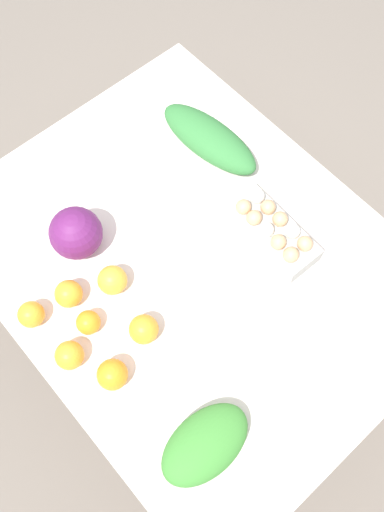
{
  "coord_description": "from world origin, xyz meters",
  "views": [
    {
      "loc": [
        -0.51,
        0.45,
        2.16
      ],
      "look_at": [
        0.0,
        0.0,
        0.73
      ],
      "focal_mm": 40.0,
      "sensor_mm": 36.0,
      "label": 1
    }
  ],
  "objects_px": {
    "orange_5": "(69,355)",
    "orange_3": "(144,329)",
    "greens_bunch_beet_tops": "(205,444)",
    "orange_0": "(88,322)",
    "cabbage_purple": "(76,233)",
    "egg_carton": "(272,229)",
    "greens_bunch_kale": "(209,139)",
    "orange_1": "(112,375)",
    "orange_6": "(69,294)",
    "orange_2": "(112,280)",
    "orange_4": "(31,314)"
  },
  "relations": [
    {
      "from": "orange_5",
      "to": "orange_3",
      "type": "bearing_deg",
      "value": -111.26
    },
    {
      "from": "greens_bunch_beet_tops",
      "to": "orange_0",
      "type": "bearing_deg",
      "value": 3.29
    },
    {
      "from": "cabbage_purple",
      "to": "orange_3",
      "type": "distance_m",
      "value": 0.33
    },
    {
      "from": "egg_carton",
      "to": "orange_0",
      "type": "relative_size",
      "value": 4.5
    },
    {
      "from": "greens_bunch_kale",
      "to": "orange_1",
      "type": "relative_size",
      "value": 4.43
    },
    {
      "from": "orange_1",
      "to": "orange_5",
      "type": "bearing_deg",
      "value": 24.69
    },
    {
      "from": "orange_3",
      "to": "orange_6",
      "type": "height_order",
      "value": "orange_3"
    },
    {
      "from": "orange_5",
      "to": "greens_bunch_kale",
      "type": "bearing_deg",
      "value": -69.95
    },
    {
      "from": "orange_1",
      "to": "orange_2",
      "type": "relative_size",
      "value": 0.98
    },
    {
      "from": "orange_1",
      "to": "orange_6",
      "type": "distance_m",
      "value": 0.25
    },
    {
      "from": "orange_0",
      "to": "orange_6",
      "type": "height_order",
      "value": "orange_6"
    },
    {
      "from": "egg_carton",
      "to": "orange_1",
      "type": "bearing_deg",
      "value": 94.61
    },
    {
      "from": "egg_carton",
      "to": "orange_5",
      "type": "distance_m",
      "value": 0.64
    },
    {
      "from": "orange_3",
      "to": "orange_5",
      "type": "height_order",
      "value": "orange_3"
    },
    {
      "from": "orange_2",
      "to": "orange_4",
      "type": "distance_m",
      "value": 0.23
    },
    {
      "from": "orange_0",
      "to": "cabbage_purple",
      "type": "bearing_deg",
      "value": -30.6
    },
    {
      "from": "greens_bunch_beet_tops",
      "to": "orange_2",
      "type": "relative_size",
      "value": 2.98
    },
    {
      "from": "egg_carton",
      "to": "orange_4",
      "type": "height_order",
      "value": "egg_carton"
    },
    {
      "from": "orange_4",
      "to": "orange_6",
      "type": "bearing_deg",
      "value": -99.93
    },
    {
      "from": "orange_5",
      "to": "orange_4",
      "type": "bearing_deg",
      "value": 3.81
    },
    {
      "from": "egg_carton",
      "to": "orange_5",
      "type": "xyz_separation_m",
      "value": [
        0.08,
        0.64,
        -0.0
      ]
    },
    {
      "from": "greens_bunch_kale",
      "to": "greens_bunch_beet_tops",
      "type": "bearing_deg",
      "value": 137.25
    },
    {
      "from": "orange_3",
      "to": "cabbage_purple",
      "type": "bearing_deg",
      "value": -5.19
    },
    {
      "from": "orange_0",
      "to": "orange_5",
      "type": "height_order",
      "value": "orange_5"
    },
    {
      "from": "greens_bunch_beet_tops",
      "to": "orange_6",
      "type": "distance_m",
      "value": 0.53
    },
    {
      "from": "orange_1",
      "to": "orange_3",
      "type": "height_order",
      "value": "orange_1"
    },
    {
      "from": "orange_6",
      "to": "greens_bunch_beet_tops",
      "type": "bearing_deg",
      "value": -178.23
    },
    {
      "from": "orange_5",
      "to": "orange_6",
      "type": "relative_size",
      "value": 1.0
    },
    {
      "from": "cabbage_purple",
      "to": "greens_bunch_kale",
      "type": "relative_size",
      "value": 0.42
    },
    {
      "from": "greens_bunch_kale",
      "to": "orange_6",
      "type": "xyz_separation_m",
      "value": [
        -0.12,
        0.62,
        -0.01
      ]
    },
    {
      "from": "egg_carton",
      "to": "orange_0",
      "type": "height_order",
      "value": "egg_carton"
    },
    {
      "from": "egg_carton",
      "to": "orange_5",
      "type": "height_order",
      "value": "egg_carton"
    },
    {
      "from": "egg_carton",
      "to": "greens_bunch_beet_tops",
      "type": "distance_m",
      "value": 0.61
    },
    {
      "from": "egg_carton",
      "to": "orange_2",
      "type": "xyz_separation_m",
      "value": [
        0.17,
        0.43,
        -0.0
      ]
    },
    {
      "from": "cabbage_purple",
      "to": "egg_carton",
      "type": "height_order",
      "value": "cabbage_purple"
    },
    {
      "from": "cabbage_purple",
      "to": "orange_3",
      "type": "bearing_deg",
      "value": 174.81
    },
    {
      "from": "greens_bunch_beet_tops",
      "to": "orange_6",
      "type": "xyz_separation_m",
      "value": [
        0.53,
        0.02,
        -0.0
      ]
    },
    {
      "from": "orange_0",
      "to": "orange_6",
      "type": "distance_m",
      "value": 0.1
    },
    {
      "from": "orange_0",
      "to": "orange_4",
      "type": "bearing_deg",
      "value": 40.69
    },
    {
      "from": "egg_carton",
      "to": "orange_0",
      "type": "distance_m",
      "value": 0.56
    },
    {
      "from": "orange_3",
      "to": "orange_5",
      "type": "bearing_deg",
      "value": 68.74
    },
    {
      "from": "greens_bunch_beet_tops",
      "to": "orange_3",
      "type": "bearing_deg",
      "value": -12.68
    },
    {
      "from": "orange_4",
      "to": "greens_bunch_beet_tops",
      "type": "bearing_deg",
      "value": -167.15
    },
    {
      "from": "egg_carton",
      "to": "greens_bunch_beet_tops",
      "type": "height_order",
      "value": "egg_carton"
    },
    {
      "from": "greens_bunch_kale",
      "to": "orange_3",
      "type": "xyz_separation_m",
      "value": [
        -0.33,
        0.53,
        -0.01
      ]
    },
    {
      "from": "orange_0",
      "to": "orange_5",
      "type": "bearing_deg",
      "value": 114.29
    },
    {
      "from": "egg_carton",
      "to": "orange_1",
      "type": "height_order",
      "value": "egg_carton"
    },
    {
      "from": "greens_bunch_kale",
      "to": "orange_1",
      "type": "bearing_deg",
      "value": 119.33
    },
    {
      "from": "orange_0",
      "to": "egg_carton",
      "type": "bearing_deg",
      "value": -102.8
    },
    {
      "from": "orange_1",
      "to": "orange_5",
      "type": "distance_m",
      "value": 0.12
    }
  ]
}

